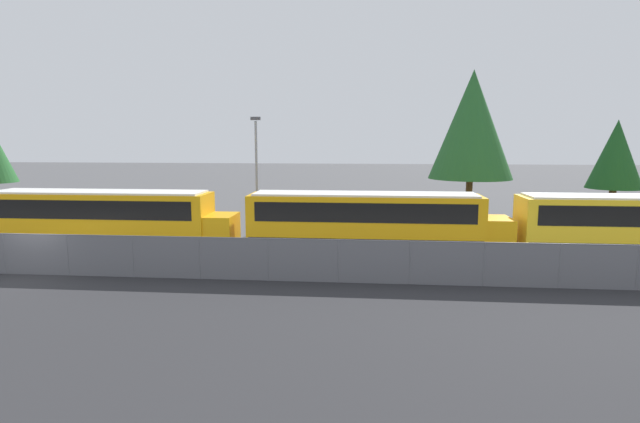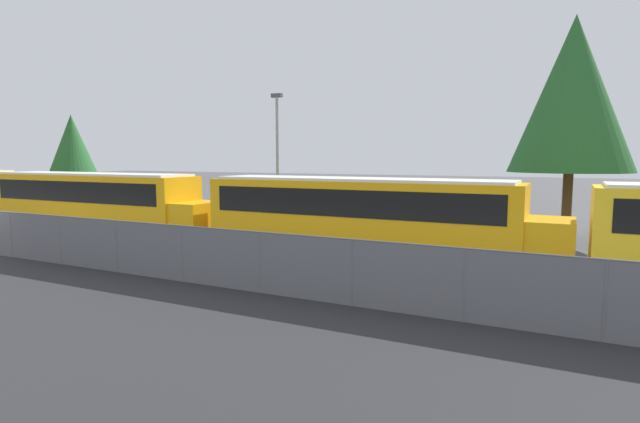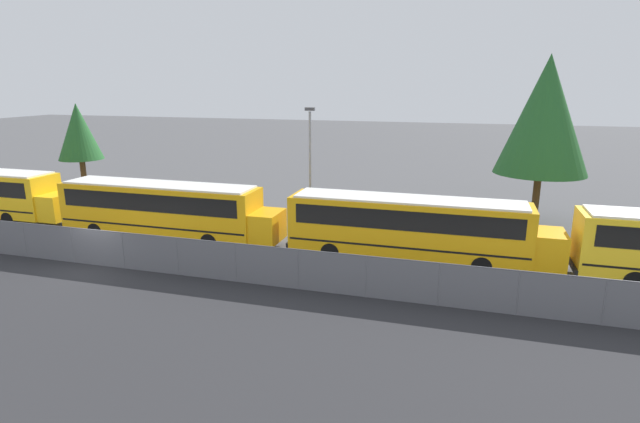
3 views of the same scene
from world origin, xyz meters
name	(u,v)px [view 2 (image 2 of 3)]	position (x,y,z in m)	size (l,w,h in m)	color
school_bus_3	(97,200)	(0.76, 4.74, 1.94)	(13.42, 2.46, 3.29)	orange
school_bus_4	(364,214)	(14.86, 5.01, 1.94)	(13.42, 2.46, 3.29)	orange
light_pole	(277,157)	(7.77, 10.44, 4.07)	(0.60, 0.24, 7.38)	gray
tree_1	(72,144)	(-12.65, 13.68, 5.05)	(3.43, 3.43, 7.32)	#51381E
tree_2	(573,95)	(21.61, 13.90, 6.94)	(5.52, 5.52, 10.54)	#51381E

